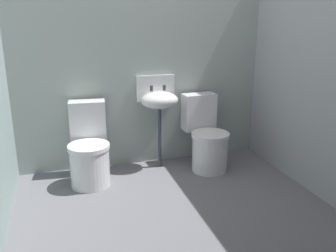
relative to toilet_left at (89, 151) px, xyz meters
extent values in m
cube|color=slate|center=(0.63, -0.91, -0.36)|extent=(3.09, 2.93, 0.08)
cube|color=#98A49E|center=(0.63, 0.40, 0.78)|extent=(3.09, 0.10, 2.21)
cube|color=#9A9EA5|center=(2.03, -0.81, 0.78)|extent=(0.10, 2.73, 2.21)
cylinder|color=white|center=(-0.01, -0.09, -0.13)|extent=(0.41, 0.41, 0.38)
cylinder|color=white|center=(-0.01, -0.09, 0.08)|extent=(0.43, 0.43, 0.04)
cube|color=white|center=(0.02, 0.21, 0.26)|extent=(0.37, 0.21, 0.40)
cylinder|color=white|center=(1.25, -0.09, -0.13)|extent=(0.40, 0.40, 0.38)
cylinder|color=white|center=(1.25, -0.09, 0.08)|extent=(0.43, 0.43, 0.04)
cube|color=white|center=(1.23, 0.21, 0.26)|extent=(0.37, 0.20, 0.40)
cylinder|color=#373F47|center=(0.77, 0.16, 0.01)|extent=(0.04, 0.04, 0.66)
ellipsoid|color=white|center=(0.77, 0.16, 0.43)|extent=(0.40, 0.32, 0.18)
cube|color=white|center=(0.77, 0.33, 0.53)|extent=(0.42, 0.04, 0.28)
cylinder|color=#373F47|center=(0.70, 0.22, 0.55)|extent=(0.04, 0.04, 0.06)
cylinder|color=#373F47|center=(0.84, 0.22, 0.55)|extent=(0.04, 0.04, 0.06)
camera|label=1|loc=(-0.22, -3.45, 1.29)|focal=39.08mm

